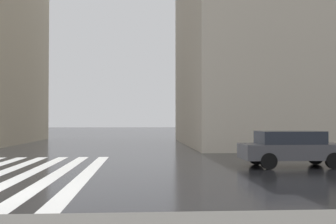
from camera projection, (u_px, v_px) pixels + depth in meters
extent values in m
cube|color=silver|center=(88.00, 173.00, 14.44)|extent=(13.00, 0.50, 0.01)
cube|color=silver|center=(58.00, 173.00, 14.37)|extent=(13.00, 0.50, 0.01)
cube|color=silver|center=(29.00, 174.00, 14.30)|extent=(13.00, 0.50, 0.01)
cube|color=#4C4C51|center=(293.00, 151.00, 16.47)|extent=(1.75, 4.10, 0.60)
cube|color=#232833|center=(289.00, 137.00, 16.47)|extent=(1.54, 2.46, 0.50)
cylinder|color=black|center=(315.00, 157.00, 17.37)|extent=(0.20, 0.62, 0.62)
cylinder|color=black|center=(334.00, 161.00, 15.73)|extent=(0.20, 0.62, 0.62)
cylinder|color=black|center=(256.00, 157.00, 17.20)|extent=(0.20, 0.62, 0.62)
cylinder|color=black|center=(269.00, 161.00, 15.56)|extent=(0.20, 0.62, 0.62)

